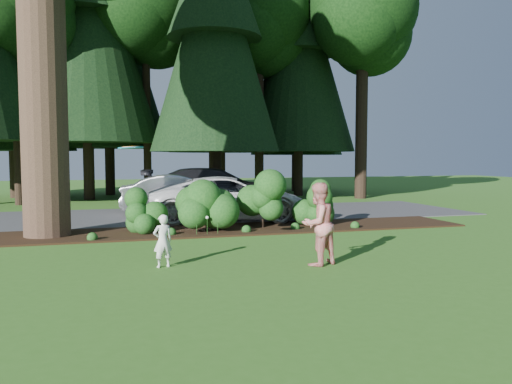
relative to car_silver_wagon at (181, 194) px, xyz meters
The scene contains 12 objects.
ground 7.97m from the car_silver_wagon, 87.75° to the right, with size 80.00×80.00×0.00m, color #33651C.
mulch_bed 4.75m from the car_silver_wagon, 86.19° to the right, with size 16.00×2.50×0.05m, color black.
driveway 0.93m from the car_silver_wagon, 53.78° to the right, with size 22.00×6.00×0.03m, color #38383A.
shrub_row 4.91m from the car_silver_wagon, 77.28° to the right, with size 6.53×1.60×1.61m.
lily_cluster 5.53m from the car_silver_wagon, 89.88° to the right, with size 0.69×0.09×0.57m.
tree_wall 12.16m from the car_silver_wagon, 86.18° to the left, with size 25.66×12.15×17.09m.
car_silver_wagon is the anchor object (origin of this frame).
car_white_suv 2.88m from the car_silver_wagon, 62.06° to the right, with size 2.52×5.46×1.52m, color silver.
car_dark_suv 2.04m from the car_silver_wagon, 38.21° to the left, with size 2.43×5.98×1.73m, color black.
child 9.38m from the car_silver_wagon, 99.73° to the right, with size 0.39×0.26×1.07m, color silver.
adult 10.03m from the car_silver_wagon, 81.46° to the right, with size 0.83×0.64×1.70m, color red.
frisbee 9.53m from the car_silver_wagon, 103.37° to the right, with size 0.50×0.49×0.07m.
Camera 1 is at (-2.85, -11.36, 2.21)m, focal length 35.00 mm.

